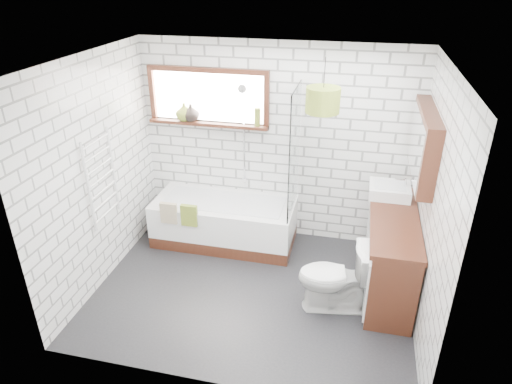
% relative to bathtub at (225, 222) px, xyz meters
% --- Properties ---
extents(floor, '(3.40, 2.60, 0.01)m').
position_rel_bathtub_xyz_m(floor, '(0.58, -0.91, -0.29)').
color(floor, black).
rests_on(floor, ground).
extents(ceiling, '(3.40, 2.60, 0.01)m').
position_rel_bathtub_xyz_m(ceiling, '(0.58, -0.91, 2.22)').
color(ceiling, white).
rests_on(ceiling, ground).
extents(wall_back, '(3.40, 0.01, 2.50)m').
position_rel_bathtub_xyz_m(wall_back, '(0.58, 0.40, 0.96)').
color(wall_back, white).
rests_on(wall_back, ground).
extents(wall_front, '(3.40, 0.01, 2.50)m').
position_rel_bathtub_xyz_m(wall_front, '(0.58, -2.21, 0.96)').
color(wall_front, white).
rests_on(wall_front, ground).
extents(wall_left, '(0.01, 2.60, 2.50)m').
position_rel_bathtub_xyz_m(wall_left, '(-1.12, -0.91, 0.96)').
color(wall_left, white).
rests_on(wall_left, ground).
extents(wall_right, '(0.01, 2.60, 2.50)m').
position_rel_bathtub_xyz_m(wall_right, '(2.29, -0.91, 0.96)').
color(wall_right, white).
rests_on(wall_right, ground).
extents(window, '(1.52, 0.16, 0.68)m').
position_rel_bathtub_xyz_m(window, '(-0.27, 0.35, 1.51)').
color(window, black).
rests_on(window, wall_back).
extents(towel_radiator, '(0.06, 0.52, 1.00)m').
position_rel_bathtub_xyz_m(towel_radiator, '(-1.08, -0.91, 0.91)').
color(towel_radiator, white).
rests_on(towel_radiator, wall_left).
extents(mirror_cabinet, '(0.16, 1.20, 0.70)m').
position_rel_bathtub_xyz_m(mirror_cabinet, '(2.20, -0.31, 1.36)').
color(mirror_cabinet, black).
rests_on(mirror_cabinet, wall_right).
extents(shower_riser, '(0.02, 0.02, 1.30)m').
position_rel_bathtub_xyz_m(shower_riser, '(0.18, 0.35, 1.06)').
color(shower_riser, silver).
rests_on(shower_riser, wall_back).
extents(bathtub, '(1.78, 0.78, 0.57)m').
position_rel_bathtub_xyz_m(bathtub, '(0.00, 0.00, 0.00)').
color(bathtub, white).
rests_on(bathtub, floor).
extents(shower_screen, '(0.02, 0.72, 1.50)m').
position_rel_bathtub_xyz_m(shower_screen, '(0.87, 0.00, 1.04)').
color(shower_screen, white).
rests_on(shower_screen, bathtub).
extents(towel_green, '(0.20, 0.05, 0.27)m').
position_rel_bathtub_xyz_m(towel_green, '(-0.32, -0.39, 0.27)').
color(towel_green, olive).
rests_on(towel_green, bathtub).
extents(towel_beige, '(0.21, 0.05, 0.27)m').
position_rel_bathtub_xyz_m(towel_beige, '(-0.58, -0.39, 0.27)').
color(towel_beige, tan).
rests_on(towel_beige, bathtub).
extents(vanity, '(0.50, 1.56, 0.89)m').
position_rel_bathtub_xyz_m(vanity, '(2.03, -0.49, 0.16)').
color(vanity, black).
rests_on(vanity, floor).
extents(basin, '(0.45, 0.40, 0.13)m').
position_rel_bathtub_xyz_m(basin, '(1.97, 0.01, 0.67)').
color(basin, white).
rests_on(basin, vanity).
extents(tap, '(0.04, 0.04, 0.18)m').
position_rel_bathtub_xyz_m(tap, '(2.13, 0.01, 0.74)').
color(tap, silver).
rests_on(tap, vanity).
extents(toilet, '(0.54, 0.81, 0.77)m').
position_rel_bathtub_xyz_m(toilet, '(1.48, -0.99, 0.10)').
color(toilet, white).
rests_on(toilet, floor).
extents(vase_olive, '(0.28, 0.28, 0.22)m').
position_rel_bathtub_xyz_m(vase_olive, '(-0.58, 0.32, 1.30)').
color(vase_olive, olive).
rests_on(vase_olive, window).
extents(vase_dark, '(0.23, 0.23, 0.21)m').
position_rel_bathtub_xyz_m(vase_dark, '(-0.49, 0.32, 1.30)').
color(vase_dark, black).
rests_on(vase_dark, window).
extents(bottle, '(0.07, 0.07, 0.22)m').
position_rel_bathtub_xyz_m(bottle, '(0.36, 0.32, 1.30)').
color(bottle, olive).
rests_on(bottle, window).
extents(pendant, '(0.33, 0.33, 0.24)m').
position_rel_bathtub_xyz_m(pendant, '(1.20, -0.55, 1.81)').
color(pendant, olive).
rests_on(pendant, ceiling).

